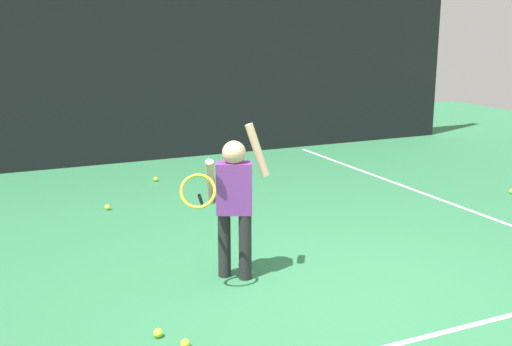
% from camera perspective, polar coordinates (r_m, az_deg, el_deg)
% --- Properties ---
extents(ground_plane, '(20.00, 20.00, 0.00)m').
position_cam_1_polar(ground_plane, '(5.17, 7.73, -11.15)').
color(ground_plane, '#2D7247').
extents(court_line_baseline, '(9.00, 0.05, 0.00)m').
position_cam_1_polar(court_line_baseline, '(4.58, 13.35, -14.80)').
color(court_line_baseline, white).
rests_on(court_line_baseline, ground).
extents(court_line_sideline, '(0.05, 9.00, 0.00)m').
position_cam_1_polar(court_line_sideline, '(7.52, 21.12, -4.03)').
color(court_line_sideline, white).
rests_on(court_line_sideline, ground).
extents(back_fence_windscreen, '(11.47, 0.08, 3.90)m').
position_cam_1_polar(back_fence_windscreen, '(10.06, -10.08, 12.13)').
color(back_fence_windscreen, black).
rests_on(back_fence_windscreen, ground).
extents(fence_post_1, '(0.09, 0.09, 4.05)m').
position_cam_1_polar(fence_post_1, '(10.11, -10.19, 12.55)').
color(fence_post_1, slate).
rests_on(fence_post_1, ground).
extents(fence_post_2, '(0.09, 0.09, 4.05)m').
position_cam_1_polar(fence_post_2, '(12.73, 15.55, 12.41)').
color(fence_post_2, slate).
rests_on(fence_post_2, ground).
extents(tennis_player, '(0.87, 0.56, 1.35)m').
position_cam_1_polar(tennis_player, '(5.25, -2.12, -2.22)').
color(tennis_player, '#232326').
rests_on(tennis_player, ground).
extents(tennis_ball_0, '(0.07, 0.07, 0.07)m').
position_cam_1_polar(tennis_ball_0, '(4.41, -6.48, -15.19)').
color(tennis_ball_0, '#CCE033').
rests_on(tennis_ball_0, ground).
extents(tennis_ball_1, '(0.07, 0.07, 0.07)m').
position_cam_1_polar(tennis_ball_1, '(8.75, 22.31, -1.55)').
color(tennis_ball_1, '#CCE033').
rests_on(tennis_ball_1, ground).
extents(tennis_ball_2, '(0.07, 0.07, 0.07)m').
position_cam_1_polar(tennis_ball_2, '(7.60, -13.40, -3.06)').
color(tennis_ball_2, '#CCE033').
rests_on(tennis_ball_2, ground).
extents(tennis_ball_3, '(0.07, 0.07, 0.07)m').
position_cam_1_polar(tennis_ball_3, '(4.57, -8.93, -14.22)').
color(tennis_ball_3, '#CCE033').
rests_on(tennis_ball_3, ground).
extents(tennis_ball_4, '(0.07, 0.07, 0.07)m').
position_cam_1_polar(tennis_ball_4, '(8.84, -9.12, -0.55)').
color(tennis_ball_4, '#CCE033').
rests_on(tennis_ball_4, ground).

